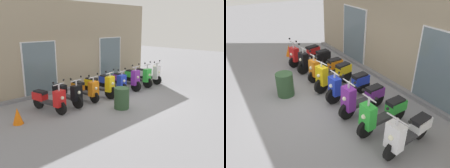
# 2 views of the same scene
# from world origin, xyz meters

# --- Properties ---
(ground_plane) EXTENTS (40.00, 40.00, 0.00)m
(ground_plane) POSITION_xyz_m (0.00, 0.00, 0.00)
(ground_plane) COLOR gray
(storefront_facade) EXTENTS (9.52, 0.50, 3.99)m
(storefront_facade) POSITION_xyz_m (0.00, 2.90, 1.93)
(storefront_facade) COLOR gray
(storefront_facade) RESTS_ON ground_plane
(scooter_red) EXTENTS (0.67, 1.56, 1.19)m
(scooter_red) POSITION_xyz_m (-2.86, 0.81, 0.46)
(scooter_red) COLOR black
(scooter_red) RESTS_ON ground_plane
(scooter_black) EXTENTS (0.58, 1.55, 1.17)m
(scooter_black) POSITION_xyz_m (-2.04, 0.87, 0.48)
(scooter_black) COLOR black
(scooter_black) RESTS_ON ground_plane
(scooter_orange) EXTENTS (0.53, 1.49, 1.15)m
(scooter_orange) POSITION_xyz_m (-1.18, 0.90, 0.46)
(scooter_orange) COLOR black
(scooter_orange) RESTS_ON ground_plane
(scooter_yellow) EXTENTS (0.70, 1.63, 1.21)m
(scooter_yellow) POSITION_xyz_m (-0.45, 0.81, 0.49)
(scooter_yellow) COLOR black
(scooter_yellow) RESTS_ON ground_plane
(scooter_blue) EXTENTS (0.53, 1.66, 1.16)m
(scooter_blue) POSITION_xyz_m (0.37, 0.89, 0.46)
(scooter_blue) COLOR black
(scooter_blue) RESTS_ON ground_plane
(scooter_purple) EXTENTS (0.56, 1.60, 1.26)m
(scooter_purple) POSITION_xyz_m (1.21, 0.78, 0.47)
(scooter_purple) COLOR black
(scooter_purple) RESTS_ON ground_plane
(scooter_green) EXTENTS (0.52, 1.61, 1.26)m
(scooter_green) POSITION_xyz_m (2.07, 0.78, 0.48)
(scooter_green) COLOR black
(scooter_green) RESTS_ON ground_plane
(scooter_white) EXTENTS (0.62, 1.56, 1.21)m
(scooter_white) POSITION_xyz_m (2.90, 0.81, 0.48)
(scooter_white) COLOR black
(scooter_white) RESTS_ON ground_plane
(trash_bin) EXTENTS (0.54, 0.54, 0.77)m
(trash_bin) POSITION_xyz_m (-0.84, -0.75, 0.38)
(trash_bin) COLOR #2D4C2D
(trash_bin) RESTS_ON ground_plane
(curb_bollard) EXTENTS (0.12, 0.12, 0.70)m
(curb_bollard) POSITION_xyz_m (4.01, 1.23, 0.35)
(curb_bollard) COLOR yellow
(curb_bollard) RESTS_ON ground_plane
(traffic_cone) EXTENTS (0.32, 0.32, 0.52)m
(traffic_cone) POSITION_xyz_m (-4.11, 0.56, 0.26)
(traffic_cone) COLOR orange
(traffic_cone) RESTS_ON ground_plane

